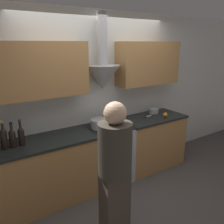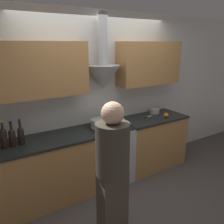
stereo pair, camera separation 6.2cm
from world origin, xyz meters
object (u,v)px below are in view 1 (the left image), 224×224
at_px(orange_fruit, 165,115).
at_px(stock_pot, 100,124).
at_px(stove_range, 108,153).
at_px(wine_bottle_5, 21,135).
at_px(person_foreground_left, 115,172).
at_px(wine_bottle_3, 4,138).
at_px(wine_bottle_4, 12,137).
at_px(saucepan, 154,111).
at_px(mixing_bowl, 116,122).

bearing_deg(orange_fruit, stock_pot, 172.60).
xyz_separation_m(stove_range, wine_bottle_5, (-1.27, 0.00, 0.58)).
distance_m(stock_pot, person_foreground_left, 1.27).
relative_size(wine_bottle_3, wine_bottle_4, 1.10).
bearing_deg(wine_bottle_4, wine_bottle_5, 1.64).
xyz_separation_m(stove_range, saucepan, (1.07, 0.15, 0.49)).
xyz_separation_m(wine_bottle_3, orange_fruit, (2.53, -0.14, -0.10)).
distance_m(wine_bottle_5, orange_fruit, 2.34).
bearing_deg(orange_fruit, mixing_bowl, 172.07).
xyz_separation_m(wine_bottle_3, stock_pot, (1.32, 0.01, -0.08)).
bearing_deg(wine_bottle_5, saucepan, 3.60).
xyz_separation_m(wine_bottle_5, mixing_bowl, (1.41, -0.02, -0.08)).
xyz_separation_m(stove_range, person_foreground_left, (-0.66, -1.15, 0.44)).
height_order(mixing_bowl, orange_fruit, mixing_bowl).
bearing_deg(wine_bottle_3, wine_bottle_5, 0.52).
height_order(stove_range, orange_fruit, orange_fruit).
distance_m(wine_bottle_3, orange_fruit, 2.53).
height_order(stove_range, saucepan, saucepan).
bearing_deg(person_foreground_left, wine_bottle_3, 125.05).
relative_size(stock_pot, person_foreground_left, 0.17).
relative_size(stock_pot, saucepan, 1.56).
height_order(orange_fruit, person_foreground_left, person_foreground_left).
height_order(stove_range, wine_bottle_5, wine_bottle_5).
height_order(stove_range, wine_bottle_3, wine_bottle_3).
bearing_deg(mixing_bowl, wine_bottle_3, 179.45).
bearing_deg(stock_pot, orange_fruit, -7.40).
bearing_deg(saucepan, stock_pot, -173.58).
relative_size(stove_range, wine_bottle_4, 2.85).
bearing_deg(wine_bottle_4, mixing_bowl, -0.54).
xyz_separation_m(saucepan, person_foreground_left, (-1.73, -1.30, -0.05)).
xyz_separation_m(wine_bottle_4, orange_fruit, (2.43, -0.14, -0.09)).
height_order(wine_bottle_3, orange_fruit, wine_bottle_3).
height_order(wine_bottle_4, mixing_bowl, wine_bottle_4).
bearing_deg(mixing_bowl, stove_range, 174.03).
bearing_deg(saucepan, person_foreground_left, -143.12).
bearing_deg(wine_bottle_4, stove_range, 0.02).
relative_size(orange_fruit, person_foreground_left, 0.05).
bearing_deg(wine_bottle_5, mixing_bowl, -0.70).
bearing_deg(wine_bottle_3, orange_fruit, -3.26).
distance_m(stove_range, person_foreground_left, 1.39).
bearing_deg(stove_range, orange_fruit, -7.67).
distance_m(wine_bottle_3, wine_bottle_4, 0.10).
height_order(wine_bottle_5, saucepan, wine_bottle_5).
bearing_deg(wine_bottle_4, orange_fruit, -3.36).
relative_size(wine_bottle_5, saucepan, 1.91).
xyz_separation_m(mixing_bowl, person_foreground_left, (-0.80, -1.13, -0.06)).
bearing_deg(mixing_bowl, stock_pot, 174.36).
relative_size(stove_range, wine_bottle_3, 2.60).
relative_size(stove_range, mixing_bowl, 3.63).
relative_size(wine_bottle_3, wine_bottle_5, 1.05).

